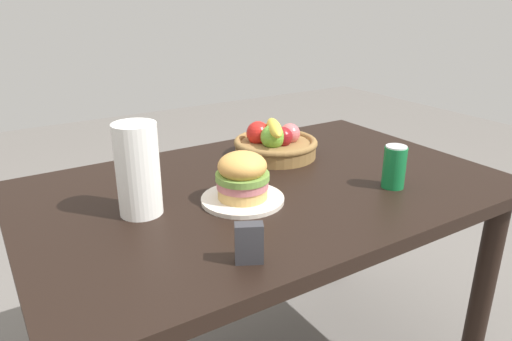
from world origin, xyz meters
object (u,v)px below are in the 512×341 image
at_px(plate, 243,199).
at_px(sandwich, 242,176).
at_px(fruit_basket, 275,143).
at_px(napkin_holder, 249,243).
at_px(soda_can, 394,167).
at_px(paper_towel_roll, 138,170).

distance_m(plate, sandwich, 0.07).
distance_m(fruit_basket, napkin_holder, 0.69).
height_order(soda_can, paper_towel_roll, paper_towel_roll).
bearing_deg(soda_can, napkin_holder, -167.49).
relative_size(plate, napkin_holder, 2.53).
bearing_deg(napkin_holder, paper_towel_roll, 135.46).
xyz_separation_m(soda_can, napkin_holder, (-0.57, -0.13, -0.02)).
bearing_deg(paper_towel_roll, soda_can, -18.08).
bearing_deg(fruit_basket, napkin_holder, -128.78).
bearing_deg(fruit_basket, soda_can, -71.59).
relative_size(plate, sandwich, 1.56).
relative_size(plate, paper_towel_roll, 0.95).
relative_size(paper_towel_roll, napkin_holder, 2.67).
bearing_deg(paper_towel_roll, fruit_basket, 19.14).
height_order(plate, sandwich, sandwich).
xyz_separation_m(plate, fruit_basket, (0.29, 0.27, 0.04)).
bearing_deg(plate, napkin_holder, -118.10).
relative_size(plate, fruit_basket, 0.79).
bearing_deg(soda_can, sandwich, 160.96).
height_order(plate, soda_can, soda_can).
distance_m(sandwich, paper_towel_roll, 0.27).
relative_size(soda_can, paper_towel_roll, 0.53).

